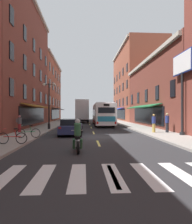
{
  "coord_description": "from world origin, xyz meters",
  "views": [
    {
      "loc": [
        -0.91,
        -16.28,
        1.99
      ],
      "look_at": [
        0.79,
        12.44,
        2.01
      ],
      "focal_mm": 32.22,
      "sensor_mm": 36.0,
      "label": 1
    }
  ],
  "objects_px": {
    "pedestrian_near": "(19,123)",
    "pedestrian_rear": "(167,122)",
    "bicycle_mid": "(28,133)",
    "sedan_near": "(82,117)",
    "sedan_mid": "(71,127)",
    "motorcycle_rider": "(77,137)",
    "street_lamp_twin": "(49,103)",
    "box_truck": "(82,111)",
    "pedestrian_far": "(154,123)",
    "transit_bus": "(102,114)",
    "bicycle_near": "(12,138)",
    "billboard_sign": "(182,72)"
  },
  "relations": [
    {
      "from": "street_lamp_twin",
      "to": "billboard_sign",
      "type": "bearing_deg",
      "value": -28.67
    },
    {
      "from": "pedestrian_rear",
      "to": "pedestrian_far",
      "type": "bearing_deg",
      "value": -143.54
    },
    {
      "from": "bicycle_mid",
      "to": "sedan_mid",
      "type": "bearing_deg",
      "value": 46.56
    },
    {
      "from": "transit_bus",
      "to": "street_lamp_twin",
      "type": "height_order",
      "value": "street_lamp_twin"
    },
    {
      "from": "sedan_mid",
      "to": "pedestrian_near",
      "type": "height_order",
      "value": "pedestrian_near"
    },
    {
      "from": "transit_bus",
      "to": "bicycle_near",
      "type": "height_order",
      "value": "transit_bus"
    },
    {
      "from": "transit_bus",
      "to": "sedan_near",
      "type": "bearing_deg",
      "value": 99.72
    },
    {
      "from": "pedestrian_near",
      "to": "street_lamp_twin",
      "type": "bearing_deg",
      "value": 128.43
    },
    {
      "from": "transit_bus",
      "to": "motorcycle_rider",
      "type": "xyz_separation_m",
      "value": [
        -3.09,
        -19.78,
        -0.98
      ]
    },
    {
      "from": "bicycle_near",
      "to": "bicycle_mid",
      "type": "bearing_deg",
      "value": 87.36
    },
    {
      "from": "box_truck",
      "to": "sedan_mid",
      "type": "distance_m",
      "value": 20.86
    },
    {
      "from": "transit_bus",
      "to": "sedan_near",
      "type": "relative_size",
      "value": 2.55
    },
    {
      "from": "billboard_sign",
      "to": "box_truck",
      "type": "relative_size",
      "value": 0.83
    },
    {
      "from": "billboard_sign",
      "to": "pedestrian_far",
      "type": "relative_size",
      "value": 3.96
    },
    {
      "from": "sedan_near",
      "to": "pedestrian_near",
      "type": "height_order",
      "value": "pedestrian_near"
    },
    {
      "from": "bicycle_mid",
      "to": "pedestrian_rear",
      "type": "distance_m",
      "value": 12.06
    },
    {
      "from": "motorcycle_rider",
      "to": "bicycle_near",
      "type": "relative_size",
      "value": 1.21
    },
    {
      "from": "bicycle_near",
      "to": "billboard_sign",
      "type": "bearing_deg",
      "value": 17.94
    },
    {
      "from": "box_truck",
      "to": "pedestrian_near",
      "type": "xyz_separation_m",
      "value": [
        -5.58,
        -19.66,
        -1.18
      ]
    },
    {
      "from": "transit_bus",
      "to": "pedestrian_rear",
      "type": "height_order",
      "value": "transit_bus"
    },
    {
      "from": "billboard_sign",
      "to": "sedan_near",
      "type": "height_order",
      "value": "billboard_sign"
    },
    {
      "from": "transit_bus",
      "to": "bicycle_near",
      "type": "bearing_deg",
      "value": -110.98
    },
    {
      "from": "pedestrian_far",
      "to": "street_lamp_twin",
      "type": "relative_size",
      "value": 0.33
    },
    {
      "from": "pedestrian_near",
      "to": "pedestrian_far",
      "type": "relative_size",
      "value": 0.93
    },
    {
      "from": "sedan_near",
      "to": "sedan_mid",
      "type": "height_order",
      "value": "sedan_near"
    },
    {
      "from": "sedan_mid",
      "to": "street_lamp_twin",
      "type": "bearing_deg",
      "value": 121.31
    },
    {
      "from": "bicycle_mid",
      "to": "pedestrian_rear",
      "type": "relative_size",
      "value": 0.96
    },
    {
      "from": "pedestrian_near",
      "to": "pedestrian_far",
      "type": "xyz_separation_m",
      "value": [
        12.36,
        -0.97,
        0.04
      ]
    },
    {
      "from": "sedan_mid",
      "to": "motorcycle_rider",
      "type": "bearing_deg",
      "value": -84.07
    },
    {
      "from": "transit_bus",
      "to": "bicycle_mid",
      "type": "xyz_separation_m",
      "value": [
        -6.79,
        -15.21,
        -1.19
      ]
    },
    {
      "from": "box_truck",
      "to": "street_lamp_twin",
      "type": "xyz_separation_m",
      "value": [
        -3.43,
        -16.32,
        0.81
      ]
    },
    {
      "from": "pedestrian_near",
      "to": "pedestrian_rear",
      "type": "bearing_deg",
      "value": 66.81
    },
    {
      "from": "billboard_sign",
      "to": "street_lamp_twin",
      "type": "relative_size",
      "value": 1.32
    },
    {
      "from": "motorcycle_rider",
      "to": "street_lamp_twin",
      "type": "distance_m",
      "value": 12.81
    },
    {
      "from": "bicycle_mid",
      "to": "pedestrian_far",
      "type": "distance_m",
      "value": 10.91
    },
    {
      "from": "motorcycle_rider",
      "to": "sedan_near",
      "type": "bearing_deg",
      "value": 90.4
    },
    {
      "from": "box_truck",
      "to": "pedestrian_far",
      "type": "relative_size",
      "value": 4.75
    },
    {
      "from": "sedan_mid",
      "to": "motorcycle_rider",
      "type": "distance_m",
      "value": 7.68
    },
    {
      "from": "transit_bus",
      "to": "bicycle_mid",
      "type": "distance_m",
      "value": 16.7
    },
    {
      "from": "motorcycle_rider",
      "to": "pedestrian_rear",
      "type": "xyz_separation_m",
      "value": [
        7.92,
        7.73,
        0.35
      ]
    },
    {
      "from": "pedestrian_far",
      "to": "pedestrian_near",
      "type": "bearing_deg",
      "value": 93.6
    },
    {
      "from": "pedestrian_far",
      "to": "transit_bus",
      "type": "bearing_deg",
      "value": 24.89
    },
    {
      "from": "box_truck",
      "to": "pedestrian_far",
      "type": "xyz_separation_m",
      "value": [
        6.79,
        -20.63,
        -1.13
      ]
    },
    {
      "from": "pedestrian_near",
      "to": "pedestrian_far",
      "type": "height_order",
      "value": "pedestrian_far"
    },
    {
      "from": "pedestrian_near",
      "to": "street_lamp_twin",
      "type": "height_order",
      "value": "street_lamp_twin"
    },
    {
      "from": "pedestrian_far",
      "to": "sedan_near",
      "type": "bearing_deg",
      "value": 20.55
    },
    {
      "from": "sedan_mid",
      "to": "bicycle_mid",
      "type": "relative_size",
      "value": 2.81
    },
    {
      "from": "bicycle_near",
      "to": "sedan_near",
      "type": "bearing_deg",
      "value": 84.6
    },
    {
      "from": "sedan_near",
      "to": "sedan_mid",
      "type": "distance_m",
      "value": 31.79
    },
    {
      "from": "pedestrian_far",
      "to": "bicycle_near",
      "type": "bearing_deg",
      "value": 128.09
    }
  ]
}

